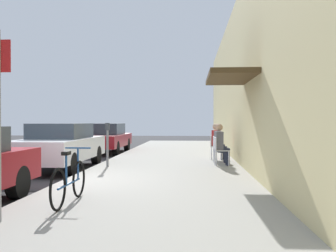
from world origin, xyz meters
TOP-DOWN VIEW (x-y plane):
  - ground_plane at (0.00, 0.00)m, footprint 60.00×60.00m
  - sidewalk_slab at (2.25, 2.00)m, footprint 4.50×32.00m
  - building_facade at (4.65, 1.99)m, footprint 1.40×32.00m
  - parked_car_1 at (-1.10, 2.91)m, footprint 1.80×4.40m
  - parked_car_2 at (-1.10, 8.98)m, footprint 1.80×4.40m
  - parking_meter at (0.45, 2.67)m, footprint 0.12×0.10m
  - bicycle_0 at (0.97, -2.39)m, footprint 0.46×1.71m
  - cafe_chair_0 at (3.85, 3.20)m, footprint 0.47×0.47m
  - seated_patron_0 at (3.91, 3.21)m, footprint 0.44×0.37m
  - cafe_chair_1 at (3.85, 4.00)m, footprint 0.44×0.44m
  - seated_patron_1 at (3.91, 4.00)m, footprint 0.43×0.36m
  - cafe_chair_2 at (3.85, 5.05)m, footprint 0.54×0.54m
  - seated_patron_2 at (3.91, 5.03)m, footprint 0.50×0.45m

SIDE VIEW (x-z plane):
  - ground_plane at x=0.00m, z-range 0.00..0.00m
  - sidewalk_slab at x=2.25m, z-range 0.00..0.12m
  - bicycle_0 at x=0.97m, z-range 0.03..0.93m
  - cafe_chair_0 at x=3.85m, z-range 0.19..1.06m
  - cafe_chair_1 at x=3.85m, z-range 0.19..1.06m
  - cafe_chair_2 at x=3.85m, z-range 0.19..1.06m
  - parked_car_2 at x=-1.10m, z-range 0.02..1.41m
  - parked_car_1 at x=-1.10m, z-range 0.03..1.45m
  - seated_patron_0 at x=3.91m, z-range 0.17..1.46m
  - seated_patron_1 at x=3.91m, z-range 0.17..1.46m
  - seated_patron_2 at x=3.91m, z-range 0.17..1.46m
  - parking_meter at x=0.45m, z-range 0.23..1.55m
  - building_facade at x=4.65m, z-range 0.00..5.63m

